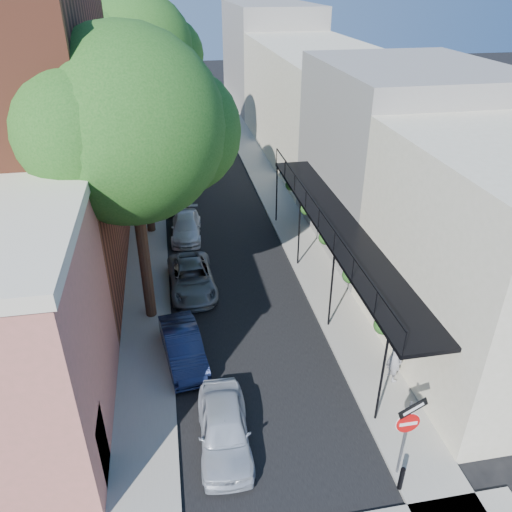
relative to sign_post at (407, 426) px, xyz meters
name	(u,v)px	position (x,y,z in m)	size (l,w,h in m)	color
road_surface	(202,159)	(-3.16, 29.03, -2.03)	(6.00, 64.00, 0.01)	black
sidewalk_left	(149,162)	(-7.16, 29.03, -1.98)	(2.00, 64.00, 0.12)	gray
sidewalk_right	(252,156)	(0.84, 29.03, -1.98)	(2.00, 64.00, 0.12)	gray
buildings_left	(62,103)	(-12.46, 27.79, 2.90)	(10.10, 59.10, 12.00)	#C77166
buildings_right	(319,98)	(5.83, 28.51, 2.39)	(9.80, 55.00, 10.00)	beige
sign_post	(407,426)	(0.00, 0.00, 0.00)	(0.89, 0.17, 2.99)	#595B60
bollard	(401,479)	(-0.16, -0.47, -1.52)	(0.14, 0.14, 0.80)	black
oak_near	(141,128)	(-6.53, 9.29, 5.84)	(7.48, 6.80, 11.42)	black
oak_mid	(145,102)	(-6.58, 17.26, 5.02)	(6.60, 6.00, 10.20)	black
oak_far	(146,51)	(-6.51, 26.30, 6.22)	(7.70, 7.00, 11.90)	black
parked_car_a	(224,428)	(-4.75, 2.00, -1.39)	(1.53, 3.81, 1.30)	#B2BAC5
parked_car_b	(183,347)	(-5.76, 6.07, -1.42)	(1.30, 3.73, 1.23)	#131C3D
parked_car_c	(192,278)	(-5.12, 10.80, -1.44)	(1.99, 4.31, 1.20)	slate
parked_car_d	(186,227)	(-5.06, 16.18, -1.48)	(1.56, 3.83, 1.11)	silver
parked_car_e	(176,197)	(-5.47, 20.25, -1.41)	(1.47, 3.67, 1.25)	black
pedestrian	(395,356)	(1.41, 3.66, -0.93)	(0.72, 0.47, 1.98)	gray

